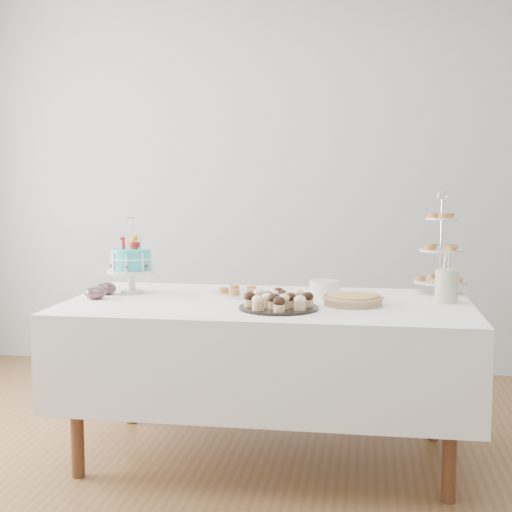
% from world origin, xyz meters
% --- Properties ---
extents(floor, '(5.00, 5.00, 0.00)m').
position_xyz_m(floor, '(0.00, 0.00, 0.00)').
color(floor, brown).
rests_on(floor, ground).
extents(walls, '(5.04, 4.04, 2.70)m').
position_xyz_m(walls, '(0.00, 0.00, 1.35)').
color(walls, '#ADB0B2').
rests_on(walls, floor).
extents(table, '(1.92, 1.02, 0.77)m').
position_xyz_m(table, '(0.00, 0.30, 0.54)').
color(table, white).
rests_on(table, floor).
extents(birthday_cake, '(0.25, 0.25, 0.39)m').
position_xyz_m(birthday_cake, '(-0.73, 0.45, 0.88)').
color(birthday_cake, silver).
rests_on(birthday_cake, table).
extents(cupcake_tray, '(0.36, 0.36, 0.08)m').
position_xyz_m(cupcake_tray, '(0.08, 0.10, 0.81)').
color(cupcake_tray, black).
rests_on(cupcake_tray, table).
extents(pie, '(0.29, 0.29, 0.05)m').
position_xyz_m(pie, '(0.40, 0.27, 0.80)').
color(pie, tan).
rests_on(pie, table).
extents(tiered_stand, '(0.27, 0.27, 0.52)m').
position_xyz_m(tiered_stand, '(0.84, 0.70, 0.99)').
color(tiered_stand, silver).
rests_on(tiered_stand, table).
extents(plate_stack, '(0.16, 0.16, 0.06)m').
position_xyz_m(plate_stack, '(0.25, 0.61, 0.80)').
color(plate_stack, silver).
rests_on(plate_stack, table).
extents(pastry_plate, '(0.26, 0.26, 0.04)m').
position_xyz_m(pastry_plate, '(-0.17, 0.46, 0.79)').
color(pastry_plate, silver).
rests_on(pastry_plate, table).
extents(jam_bowl_a, '(0.10, 0.10, 0.06)m').
position_xyz_m(jam_bowl_a, '(-0.84, 0.23, 0.80)').
color(jam_bowl_a, silver).
rests_on(jam_bowl_a, table).
extents(jam_bowl_b, '(0.10, 0.10, 0.06)m').
position_xyz_m(jam_bowl_b, '(-0.84, 0.38, 0.80)').
color(jam_bowl_b, silver).
rests_on(jam_bowl_b, table).
extents(utensil_pitcher, '(0.11, 0.11, 0.24)m').
position_xyz_m(utensil_pitcher, '(0.84, 0.40, 0.86)').
color(utensil_pitcher, white).
rests_on(utensil_pitcher, table).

